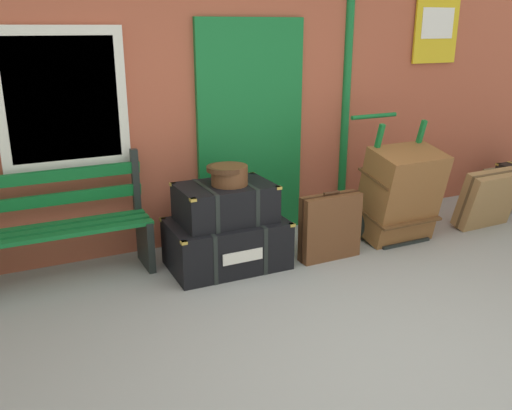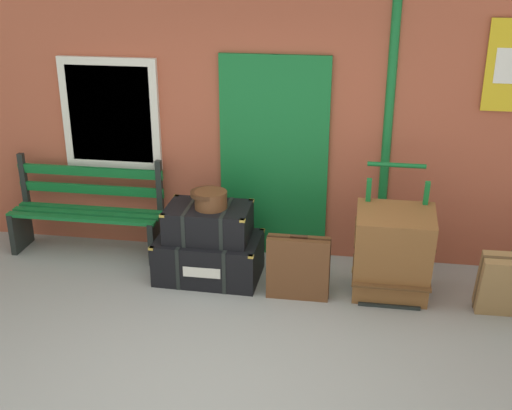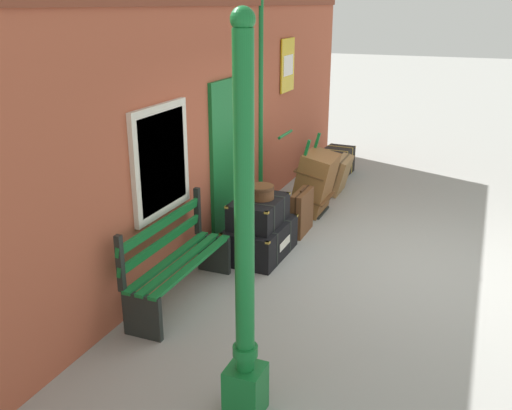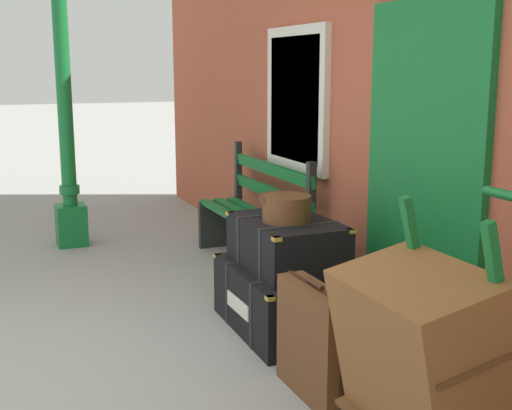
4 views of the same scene
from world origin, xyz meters
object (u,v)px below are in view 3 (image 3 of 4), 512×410
steamer_trunk_middle (259,211)px  suitcase_umber (302,212)px  platform_bench (176,262)px  steamer_trunk_base (260,239)px  round_hatbox (261,191)px  suitcase_cream (340,175)px  lamp_post (245,280)px  large_brown_trunk (315,182)px  porters_trolley (303,194)px  corner_trunk (337,161)px

steamer_trunk_middle → suitcase_umber: 0.98m
platform_bench → steamer_trunk_base: (1.40, -0.38, -0.23)m
platform_bench → round_hatbox: platform_bench is taller
round_hatbox → suitcase_cream: (2.80, -0.29, -0.53)m
steamer_trunk_middle → suitcase_umber: bearing=-16.7°
platform_bench → suitcase_umber: size_ratio=2.50×
platform_bench → steamer_trunk_middle: size_ratio=1.97×
lamp_post → suitcase_umber: (3.66, 0.74, -0.83)m
steamer_trunk_base → suitcase_umber: (0.90, -0.25, 0.09)m
round_hatbox → large_brown_trunk: 1.77m
round_hatbox → porters_trolley: 1.81m
platform_bench → porters_trolley: size_ratio=1.35×
porters_trolley → steamer_trunk_base: bearing=180.0°
corner_trunk → large_brown_trunk: bearing=-174.3°
suitcase_cream → lamp_post: bearing=-172.9°
round_hatbox → steamer_trunk_middle: bearing=143.5°
large_brown_trunk → suitcase_cream: bearing=-5.9°
steamer_trunk_base → suitcase_cream: size_ratio=1.54×
lamp_post → steamer_trunk_middle: bearing=20.0°
platform_bench → large_brown_trunk: platform_bench is taller
platform_bench → large_brown_trunk: size_ratio=1.68×
lamp_post → suitcase_umber: size_ratio=4.66×
lamp_post → suitcase_cream: lamp_post is taller
large_brown_trunk → round_hatbox: bearing=174.1°
corner_trunk → steamer_trunk_base: bearing=-179.4°
round_hatbox → corner_trunk: round_hatbox is taller
steamer_trunk_base → large_brown_trunk: bearing=-5.8°
lamp_post → large_brown_trunk: (4.51, 0.81, -0.66)m
round_hatbox → porters_trolley: porters_trolley is taller
steamer_trunk_middle → suitcase_cream: (2.83, -0.31, -0.27)m
steamer_trunk_middle → suitcase_cream: steamer_trunk_middle is taller
steamer_trunk_middle → round_hatbox: 0.26m
platform_bench → steamer_trunk_base: size_ratio=1.56×
platform_bench → suitcase_cream: 4.28m
round_hatbox → corner_trunk: (3.88, 0.04, -0.60)m
suitcase_cream → corner_trunk: bearing=16.8°
platform_bench → corner_trunk: 5.32m
large_brown_trunk → suitcase_cream: large_brown_trunk is taller
steamer_trunk_middle → corner_trunk: 3.93m
round_hatbox → suitcase_cream: round_hatbox is taller
steamer_trunk_base → large_brown_trunk: large_brown_trunk is taller
steamer_trunk_base → large_brown_trunk: size_ratio=1.08×
round_hatbox → suitcase_cream: bearing=-5.9°
porters_trolley → suitcase_umber: size_ratio=1.85×
steamer_trunk_base → round_hatbox: (0.03, -0.00, 0.63)m
steamer_trunk_base → platform_bench: bearing=164.7°
platform_bench → porters_trolley: 3.18m
round_hatbox → porters_trolley: (1.72, 0.00, -0.57)m
platform_bench → steamer_trunk_base: bearing=-15.3°
steamer_trunk_middle → round_hatbox: size_ratio=2.32×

